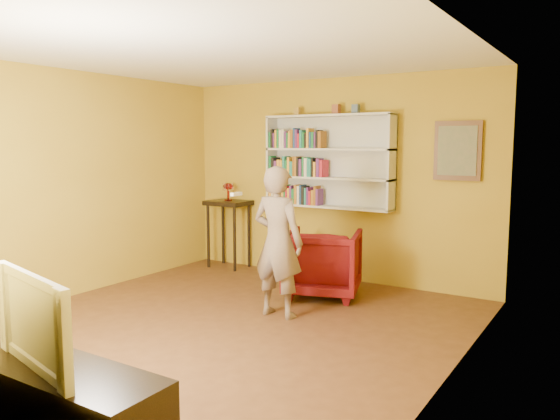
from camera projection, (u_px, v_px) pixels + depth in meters
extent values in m
cube|color=#4C2D18|center=(218.00, 334.00, 5.44)|extent=(5.30, 5.80, 0.12)
cube|color=#AE8C20|center=(334.00, 180.00, 7.38)|extent=(5.30, 0.04, 2.70)
cube|color=#AE8C20|center=(67.00, 185.00, 6.48)|extent=(0.04, 5.80, 2.70)
cube|color=#AE8C20|center=(454.00, 209.00, 4.07)|extent=(0.04, 5.80, 2.70)
cube|color=white|center=(214.00, 47.00, 5.11)|extent=(5.30, 5.80, 0.06)
cube|color=silver|center=(333.00, 161.00, 7.32)|extent=(1.80, 0.03, 1.20)
cube|color=silver|center=(272.00, 160.00, 7.68)|extent=(0.03, 0.28, 1.20)
cube|color=silver|center=(392.00, 163.00, 6.74)|extent=(0.03, 0.28, 1.20)
cube|color=silver|center=(328.00, 206.00, 7.28)|extent=(1.80, 0.28, 0.03)
cube|color=silver|center=(328.00, 178.00, 7.24)|extent=(1.80, 0.28, 0.03)
cube|color=silver|center=(328.00, 149.00, 7.19)|extent=(1.80, 0.28, 0.03)
cube|color=silver|center=(329.00, 116.00, 7.14)|extent=(1.80, 0.28, 0.03)
cube|color=gold|center=(273.00, 194.00, 7.67)|extent=(0.03, 0.15, 0.23)
cube|color=silver|center=(275.00, 193.00, 7.65)|extent=(0.03, 0.16, 0.27)
cube|color=gold|center=(277.00, 193.00, 7.63)|extent=(0.03, 0.15, 0.25)
cube|color=brown|center=(279.00, 193.00, 7.61)|extent=(0.04, 0.15, 0.27)
cube|color=#19733B|center=(282.00, 195.00, 7.60)|extent=(0.04, 0.16, 0.22)
cube|color=gold|center=(285.00, 195.00, 7.57)|extent=(0.04, 0.16, 0.21)
cube|color=#19733B|center=(287.00, 194.00, 7.55)|extent=(0.02, 0.16, 0.26)
cube|color=#B81C35|center=(289.00, 195.00, 7.54)|extent=(0.02, 0.17, 0.24)
cube|color=gold|center=(292.00, 196.00, 7.53)|extent=(0.03, 0.19, 0.21)
cube|color=#5C2879|center=(294.00, 194.00, 7.51)|extent=(0.03, 0.18, 0.25)
cube|color=#19733B|center=(295.00, 196.00, 7.47)|extent=(0.04, 0.15, 0.21)
cube|color=#AB6C22|center=(298.00, 194.00, 7.45)|extent=(0.04, 0.15, 0.27)
cube|color=silver|center=(300.00, 195.00, 7.43)|extent=(0.03, 0.14, 0.25)
cube|color=navy|center=(303.00, 194.00, 7.41)|extent=(0.03, 0.16, 0.27)
cube|color=black|center=(305.00, 195.00, 7.40)|extent=(0.04, 0.17, 0.25)
cube|color=teal|center=(308.00, 196.00, 7.39)|extent=(0.03, 0.18, 0.23)
cube|color=#5C2879|center=(310.00, 196.00, 7.37)|extent=(0.03, 0.19, 0.24)
cube|color=#B81C35|center=(312.00, 198.00, 7.35)|extent=(0.03, 0.18, 0.19)
cube|color=#AB6C22|center=(315.00, 197.00, 7.32)|extent=(0.04, 0.15, 0.20)
cube|color=brown|center=(317.00, 195.00, 7.30)|extent=(0.03, 0.16, 0.26)
cube|color=#5C2879|center=(319.00, 197.00, 7.28)|extent=(0.03, 0.16, 0.22)
cube|color=#19733B|center=(272.00, 166.00, 7.62)|extent=(0.03, 0.14, 0.27)
cube|color=black|center=(276.00, 166.00, 7.61)|extent=(0.04, 0.18, 0.25)
cube|color=#5C2879|center=(278.00, 168.00, 7.59)|extent=(0.04, 0.16, 0.20)
cube|color=gold|center=(281.00, 168.00, 7.56)|extent=(0.04, 0.17, 0.22)
cube|color=gold|center=(284.00, 168.00, 7.54)|extent=(0.03, 0.18, 0.21)
cube|color=teal|center=(286.00, 166.00, 7.51)|extent=(0.03, 0.16, 0.27)
cube|color=#19733B|center=(289.00, 168.00, 7.50)|extent=(0.03, 0.18, 0.22)
cube|color=gold|center=(291.00, 167.00, 7.47)|extent=(0.03, 0.16, 0.26)
cube|color=teal|center=(294.00, 169.00, 7.45)|extent=(0.04, 0.17, 0.20)
cube|color=brown|center=(296.00, 166.00, 7.43)|extent=(0.02, 0.17, 0.27)
cube|color=#AB6C22|center=(298.00, 166.00, 7.40)|extent=(0.03, 0.15, 0.27)
cube|color=black|center=(300.00, 167.00, 7.39)|extent=(0.03, 0.16, 0.25)
cube|color=#5C2879|center=(303.00, 168.00, 7.37)|extent=(0.04, 0.17, 0.23)
cube|color=#19733B|center=(306.00, 167.00, 7.36)|extent=(0.03, 0.18, 0.26)
cube|color=silver|center=(308.00, 167.00, 7.33)|extent=(0.04, 0.17, 0.25)
cube|color=teal|center=(311.00, 167.00, 7.31)|extent=(0.02, 0.17, 0.26)
cube|color=teal|center=(313.00, 168.00, 7.30)|extent=(0.03, 0.17, 0.24)
cube|color=black|center=(315.00, 167.00, 7.28)|extent=(0.03, 0.17, 0.25)
cube|color=gold|center=(317.00, 169.00, 7.26)|extent=(0.03, 0.16, 0.20)
cube|color=#5C2879|center=(320.00, 168.00, 7.22)|extent=(0.04, 0.14, 0.25)
cube|color=#B81C35|center=(324.00, 168.00, 7.22)|extent=(0.04, 0.19, 0.23)
cube|color=#19733B|center=(273.00, 140.00, 7.59)|extent=(0.03, 0.18, 0.22)
cube|color=black|center=(274.00, 139.00, 7.56)|extent=(0.03, 0.15, 0.26)
cube|color=#5C2879|center=(277.00, 141.00, 7.56)|extent=(0.02, 0.19, 0.21)
cube|color=gold|center=(279.00, 139.00, 7.54)|extent=(0.03, 0.18, 0.25)
cube|color=#19733B|center=(280.00, 139.00, 7.51)|extent=(0.03, 0.15, 0.25)
cube|color=silver|center=(283.00, 139.00, 7.49)|extent=(0.04, 0.16, 0.25)
cube|color=silver|center=(285.00, 139.00, 7.46)|extent=(0.03, 0.14, 0.26)
cube|color=#5C2879|center=(288.00, 140.00, 7.46)|extent=(0.03, 0.17, 0.22)
cube|color=#19733B|center=(290.00, 140.00, 7.44)|extent=(0.03, 0.17, 0.21)
cube|color=gold|center=(292.00, 140.00, 7.42)|extent=(0.03, 0.16, 0.23)
cube|color=brown|center=(294.00, 139.00, 7.40)|extent=(0.04, 0.16, 0.25)
cube|color=navy|center=(297.00, 138.00, 7.37)|extent=(0.03, 0.15, 0.27)
cube|color=#5C2879|center=(299.00, 139.00, 7.37)|extent=(0.03, 0.18, 0.25)
cube|color=#B81C35|center=(301.00, 141.00, 7.35)|extent=(0.03, 0.18, 0.19)
cube|color=teal|center=(303.00, 139.00, 7.32)|extent=(0.03, 0.14, 0.24)
cube|color=#19733B|center=(306.00, 140.00, 7.31)|extent=(0.03, 0.18, 0.21)
cube|color=black|center=(308.00, 141.00, 7.29)|extent=(0.03, 0.17, 0.20)
cube|color=gold|center=(310.00, 138.00, 7.27)|extent=(0.03, 0.17, 0.26)
cube|color=navy|center=(313.00, 140.00, 7.26)|extent=(0.03, 0.18, 0.21)
cube|color=#19733B|center=(315.00, 140.00, 7.24)|extent=(0.04, 0.18, 0.21)
cube|color=#5C2879|center=(317.00, 140.00, 7.21)|extent=(0.02, 0.15, 0.22)
cube|color=black|center=(319.00, 139.00, 7.19)|extent=(0.03, 0.16, 0.24)
cube|color=brown|center=(322.00, 140.00, 7.18)|extent=(0.04, 0.17, 0.22)
cube|color=#B08832|center=(297.00, 112.00, 7.38)|extent=(0.07, 0.07, 0.10)
cube|color=brown|center=(336.00, 109.00, 7.07)|extent=(0.09, 0.09, 0.12)
cube|color=#445871|center=(356.00, 109.00, 6.93)|extent=(0.08, 0.08, 0.12)
cube|color=#4F2F16|center=(458.00, 151.00, 6.41)|extent=(0.55, 0.04, 0.70)
cube|color=gray|center=(457.00, 151.00, 6.39)|extent=(0.45, 0.02, 0.58)
cylinder|color=black|center=(208.00, 236.00, 8.09)|extent=(0.04, 0.04, 0.93)
cylinder|color=black|center=(235.00, 239.00, 7.83)|extent=(0.04, 0.04, 0.93)
cylinder|color=black|center=(223.00, 233.00, 8.39)|extent=(0.04, 0.04, 0.93)
cylinder|color=black|center=(249.00, 236.00, 8.13)|extent=(0.04, 0.04, 0.93)
cube|color=black|center=(228.00, 203.00, 8.05)|extent=(0.61, 0.47, 0.07)
cylinder|color=maroon|center=(228.00, 200.00, 8.05)|extent=(0.11, 0.11, 0.02)
cylinder|color=maroon|center=(228.00, 194.00, 8.04)|extent=(0.03, 0.03, 0.14)
ellipsoid|color=maroon|center=(228.00, 186.00, 8.02)|extent=(0.15, 0.15, 0.10)
cylinder|color=#FDE1AD|center=(232.00, 187.00, 7.98)|extent=(0.01, 0.01, 0.11)
cylinder|color=#FDE1AD|center=(233.00, 187.00, 8.04)|extent=(0.01, 0.01, 0.11)
cylinder|color=#FDE1AD|center=(231.00, 186.00, 8.09)|extent=(0.01, 0.01, 0.11)
cylinder|color=#FDE1AD|center=(227.00, 186.00, 8.10)|extent=(0.01, 0.01, 0.11)
cylinder|color=#FDE1AD|center=(224.00, 187.00, 8.06)|extent=(0.01, 0.01, 0.11)
cylinder|color=#FDE1AD|center=(223.00, 187.00, 8.01)|extent=(0.01, 0.01, 0.11)
cylinder|color=#FDE1AD|center=(225.00, 187.00, 7.96)|extent=(0.01, 0.01, 0.11)
cylinder|color=#FDE1AD|center=(229.00, 187.00, 7.95)|extent=(0.01, 0.01, 0.11)
imported|color=#48050C|center=(323.00, 263.00, 6.59)|extent=(1.10, 1.11, 0.81)
imported|color=#6F5C51|center=(278.00, 242.00, 5.75)|extent=(0.59, 0.39, 1.61)
cube|color=silver|center=(236.00, 194.00, 5.51)|extent=(0.04, 0.15, 0.04)
cube|color=black|center=(54.00, 410.00, 3.20)|extent=(1.55, 0.47, 0.55)
imported|color=black|center=(49.00, 318.00, 3.14)|extent=(0.97, 0.34, 0.56)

